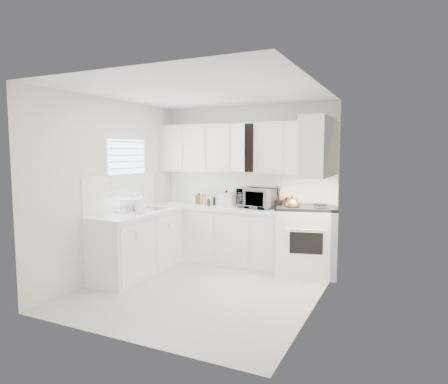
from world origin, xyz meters
The scene contains 34 objects.
floor centered at (0.00, 0.00, 0.00)m, with size 3.20×3.20×0.00m, color silver.
ceiling centered at (0.00, 0.00, 2.60)m, with size 3.20×3.20×0.00m, color white.
wall_back centered at (0.00, 1.60, 1.30)m, with size 3.00×3.00×0.00m, color white.
wall_front centered at (0.00, -1.60, 1.30)m, with size 3.00×3.00×0.00m, color white.
wall_left centered at (-1.50, 0.00, 1.30)m, with size 3.20×3.20×0.00m, color white.
wall_right centered at (1.50, 0.00, 1.30)m, with size 3.20×3.20×0.00m, color white.
window_blinds centered at (-1.48, 0.35, 1.55)m, with size 0.06×0.96×1.06m, color white, non-canonical shape.
lower_cabinets_back centered at (-0.39, 1.30, 0.45)m, with size 2.22×0.60×0.90m, color white, non-canonical shape.
lower_cabinets_left centered at (-1.20, 0.20, 0.45)m, with size 0.60×1.60×0.90m, color white, non-canonical shape.
countertop_back centered at (-0.39, 1.29, 0.93)m, with size 2.24×0.64×0.05m, color white.
countertop_left centered at (-1.19, 0.20, 0.93)m, with size 0.64×1.62×0.05m, color white.
backsplash_back centered at (0.00, 1.59, 1.23)m, with size 2.98×0.02×0.55m, color white.
backsplash_left centered at (-1.49, 0.20, 1.23)m, with size 0.02×1.60×0.55m, color white.
upper_cabinets_back centered at (0.00, 1.44, 1.50)m, with size 3.00×0.33×0.80m, color white, non-canonical shape.
upper_cabinets_right centered at (1.33, 0.82, 1.50)m, with size 0.33×0.90×0.80m, color white, non-canonical shape.
sink centered at (-1.19, 0.55, 1.07)m, with size 0.42×0.38×0.30m, color gray, non-canonical shape.
stove centered at (1.09, 1.28, 0.66)m, with size 0.86×0.71×1.32m, color white, non-canonical shape.
tea_kettle centered at (0.91, 1.12, 1.07)m, with size 0.28×0.24×0.26m, color olive, non-canonical shape.
frying_pan centered at (1.27, 1.44, 0.96)m, with size 0.26×0.44×0.04m, color black, non-canonical shape.
microwave centered at (0.29, 1.33, 1.14)m, with size 0.57×0.32×0.39m, color gray.
rice_cooker centered at (-0.24, 1.30, 1.08)m, with size 0.26×0.26×0.26m, color white, non-canonical shape.
paper_towel centered at (-0.19, 1.52, 1.08)m, with size 0.12×0.12×0.27m, color white.
utensil_crock centered at (0.68, 1.20, 1.15)m, with size 0.13×0.13×0.39m, color black, non-canonical shape.
dish_rack centered at (-1.22, 0.12, 1.07)m, with size 0.42×0.31×0.23m, color white, non-canonical shape.
spice_left_0 centered at (-0.85, 1.42, 1.02)m, with size 0.06×0.06×0.13m, color brown.
spice_left_1 centered at (-0.78, 1.33, 1.02)m, with size 0.06×0.06×0.13m, color #317426.
spice_left_2 centered at (-0.70, 1.42, 1.02)m, with size 0.06×0.06×0.13m, color #B63618.
spice_left_3 centered at (-0.62, 1.33, 1.02)m, with size 0.06×0.06×0.13m, color yellow.
spice_left_4 centered at (-0.55, 1.42, 1.02)m, with size 0.06×0.06×0.13m, color #5B211A.
spice_left_5 centered at (-0.47, 1.33, 1.02)m, with size 0.06×0.06×0.13m, color black.
sauce_right_0 centered at (0.58, 1.46, 1.05)m, with size 0.06×0.06×0.19m, color #B63618.
sauce_right_1 centered at (0.64, 1.40, 1.05)m, with size 0.06×0.06×0.19m, color yellow.
sauce_right_2 centered at (0.69, 1.46, 1.05)m, with size 0.06×0.06×0.19m, color #5B211A.
sauce_right_3 centered at (0.74, 1.40, 1.05)m, with size 0.06×0.06×0.19m, color black.
Camera 1 is at (2.45, -4.49, 1.83)m, focal length 31.43 mm.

